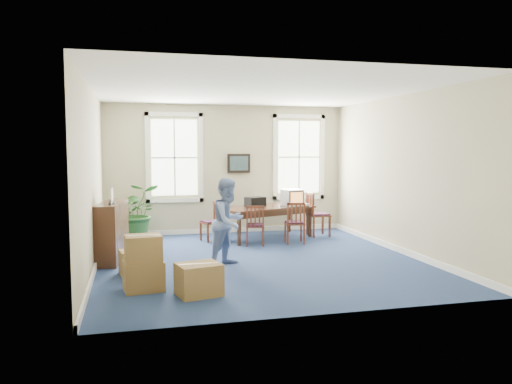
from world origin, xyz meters
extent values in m
plane|color=navy|center=(0.00, 0.00, 0.00)|extent=(6.50, 6.50, 0.00)
plane|color=white|center=(0.00, 0.00, 3.20)|extent=(6.50, 6.50, 0.00)
plane|color=tan|center=(0.00, 3.25, 1.60)|extent=(6.50, 0.00, 6.50)
plane|color=tan|center=(0.00, -3.25, 1.60)|extent=(6.50, 0.00, 6.50)
plane|color=tan|center=(-3.00, 0.00, 1.60)|extent=(0.00, 6.50, 6.50)
plane|color=tan|center=(3.00, 0.00, 1.60)|extent=(0.00, 6.50, 6.50)
cube|color=white|center=(0.00, 3.22, 0.06)|extent=(6.00, 0.04, 0.12)
cube|color=white|center=(-2.97, 0.00, 0.06)|extent=(0.04, 6.50, 0.12)
cube|color=white|center=(2.97, 0.00, 0.06)|extent=(0.04, 6.50, 0.12)
cube|color=white|center=(1.70, 2.19, 0.78)|extent=(0.16, 0.20, 0.05)
cube|color=black|center=(0.49, 2.24, 0.87)|extent=(0.53, 0.44, 0.22)
imported|color=#6F88BF|center=(-0.63, -0.27, 0.80)|extent=(0.98, 0.97, 1.59)
cube|color=#412517|center=(-2.71, 0.64, 0.55)|extent=(0.61, 1.46, 1.11)
imported|color=#204D1E|center=(-2.25, 2.65, 0.66)|extent=(1.22, 1.07, 1.32)
camera|label=1|loc=(-2.31, -9.09, 2.12)|focal=35.00mm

